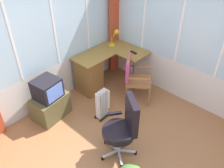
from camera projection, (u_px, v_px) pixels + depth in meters
name	position (u px, v px, depth m)	size (l,w,h in m)	color
ground	(124.00, 161.00, 3.69)	(4.91, 4.99, 0.06)	#945F3A
north_window_panel	(36.00, 43.00, 3.99)	(3.91, 0.07, 2.65)	silver
east_window_panel	(201.00, 41.00, 4.06)	(0.07, 3.99, 2.65)	silver
curtain_corner	(115.00, 18.00, 5.05)	(0.26, 0.07, 2.55)	#B94224
desk	(92.00, 73.00, 4.88)	(1.32, 1.04, 0.78)	olive
desk_lamp	(116.00, 35.00, 4.99)	(0.24, 0.21, 0.35)	yellow
tv_remote	(134.00, 52.00, 4.82)	(0.04, 0.15, 0.02)	black
wooden_armchair	(133.00, 74.00, 4.54)	(0.67, 0.67, 0.95)	#935C35
office_chair	(124.00, 125.00, 3.44)	(0.60, 0.61, 1.06)	#B7B7BF
tv_on_stand	(50.00, 101.00, 4.26)	(0.70, 0.53, 0.81)	brown
space_heater	(103.00, 103.00, 4.29)	(0.31, 0.18, 0.59)	silver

